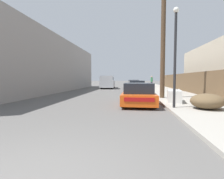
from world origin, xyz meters
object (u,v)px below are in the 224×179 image
(pedestrian, at_px, (152,81))
(street_lamp, at_px, (175,50))
(car_parked_mid, at_px, (136,87))
(brush_pile, at_px, (207,101))
(car_parked_far, at_px, (134,84))
(parked_sports_car_red, at_px, (138,95))
(pickup_truck, at_px, (108,82))
(discarded_fridge, at_px, (174,96))
(utility_pole, at_px, (163,32))

(pedestrian, bearing_deg, street_lamp, -93.37)
(car_parked_mid, xyz_separation_m, brush_pile, (2.94, -11.43, -0.13))
(car_parked_far, relative_size, street_lamp, 0.96)
(parked_sports_car_red, distance_m, pickup_truck, 16.49)
(pickup_truck, distance_m, pedestrian, 7.48)
(discarded_fridge, height_order, pickup_truck, pickup_truck)
(car_parked_mid, xyz_separation_m, pedestrian, (2.76, 9.34, 0.44))
(discarded_fridge, bearing_deg, pickup_truck, 121.60)
(discarded_fridge, xyz_separation_m, car_parked_mid, (-2.03, 9.12, 0.13))
(discarded_fridge, distance_m, car_parked_mid, 9.35)
(brush_pile, relative_size, pedestrian, 0.81)
(discarded_fridge, distance_m, pedestrian, 18.49)
(utility_pole, bearing_deg, street_lamp, -92.19)
(street_lamp, xyz_separation_m, brush_pile, (1.39, -0.25, -2.37))
(utility_pole, bearing_deg, pedestrian, 86.32)
(car_parked_far, height_order, street_lamp, street_lamp)
(car_parked_far, height_order, pedestrian, pedestrian)
(car_parked_mid, relative_size, car_parked_far, 0.96)
(pickup_truck, distance_m, utility_pole, 14.90)
(brush_pile, bearing_deg, street_lamp, 169.67)
(brush_pile, bearing_deg, utility_pole, 105.09)
(parked_sports_car_red, distance_m, car_parked_far, 17.21)
(car_parked_mid, bearing_deg, brush_pile, -80.34)
(pickup_truck, bearing_deg, pedestrian, -159.09)
(utility_pole, bearing_deg, car_parked_mid, 104.00)
(parked_sports_car_red, xyz_separation_m, car_parked_mid, (0.09, 9.68, 0.03))
(discarded_fridge, bearing_deg, street_lamp, -93.12)
(pickup_truck, relative_size, utility_pole, 0.64)
(utility_pole, relative_size, pedestrian, 5.06)
(car_parked_far, bearing_deg, discarded_fridge, -82.78)
(discarded_fridge, xyz_separation_m, brush_pile, (0.91, -2.31, -0.00))
(car_parked_far, relative_size, utility_pole, 0.50)
(discarded_fridge, relative_size, parked_sports_car_red, 0.47)
(car_parked_far, relative_size, pedestrian, 2.51)
(discarded_fridge, bearing_deg, utility_pole, 107.97)
(discarded_fridge, height_order, car_parked_far, car_parked_far)
(car_parked_mid, relative_size, pedestrian, 2.40)
(discarded_fridge, height_order, utility_pole, utility_pole)
(street_lamp, bearing_deg, pickup_truck, 107.85)
(discarded_fridge, xyz_separation_m, car_parked_far, (-2.22, 16.65, 0.13))
(discarded_fridge, relative_size, pedestrian, 1.06)
(pedestrian, bearing_deg, parked_sports_car_red, -98.49)
(parked_sports_car_red, height_order, car_parked_mid, car_parked_mid)
(discarded_fridge, bearing_deg, brush_pile, -58.39)
(car_parked_mid, height_order, street_lamp, street_lamp)
(brush_pile, height_order, pedestrian, pedestrian)
(pickup_truck, relative_size, street_lamp, 1.24)
(car_parked_mid, height_order, pedestrian, pedestrian)
(pickup_truck, height_order, street_lamp, street_lamp)
(pickup_truck, height_order, pedestrian, pedestrian)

